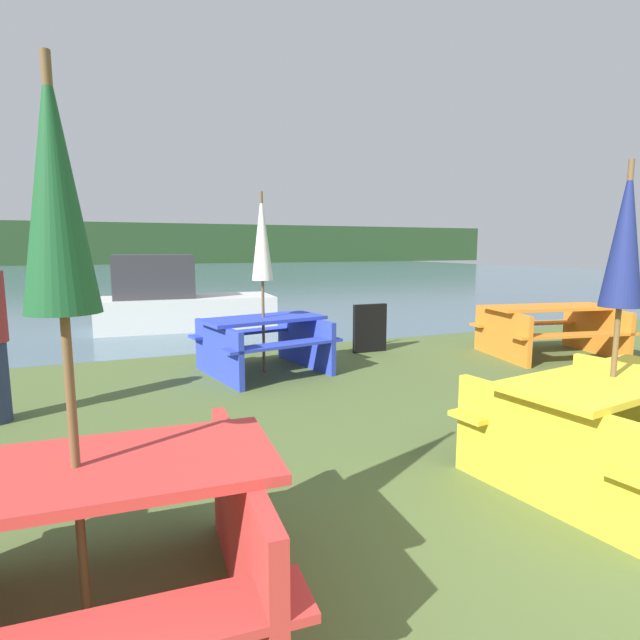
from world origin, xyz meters
name	(u,v)px	position (x,y,z in m)	size (l,w,h in m)	color
water	(166,274)	(0.00, 32.35, 0.00)	(60.00, 50.00, 0.00)	slate
far_treeline	(146,244)	(0.00, 52.35, 2.00)	(80.00, 1.60, 4.00)	#284723
picnic_table_red	(81,538)	(-3.12, 1.80, 0.45)	(1.65, 1.46, 0.76)	red
picnic_table_yellow	(609,419)	(0.16, 1.99, 0.45)	(1.87, 1.63, 0.75)	yellow
picnic_table_orange	(550,325)	(3.06, 5.22, 0.46)	(2.11, 1.69, 0.76)	orange
picnic_table_blue	(264,339)	(-1.20, 5.87, 0.44)	(1.79, 1.66, 0.73)	blue
umbrella_navy	(625,239)	(0.16, 1.99, 1.68)	(0.26, 0.26, 2.18)	brown
umbrella_white	(262,238)	(-1.20, 5.87, 1.74)	(0.27, 0.27, 2.31)	brown
umbrella_darkgreen	(56,194)	(-3.12, 1.80, 1.81)	(0.28, 0.28, 2.31)	brown
boat	(178,302)	(-1.81, 10.02, 0.53)	(3.49, 1.59, 1.48)	silver
signboard	(370,328)	(0.68, 6.48, 0.38)	(0.55, 0.08, 0.75)	black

